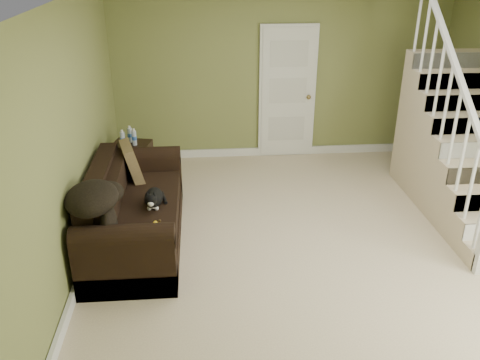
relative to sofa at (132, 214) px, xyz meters
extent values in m
cube|color=tan|center=(2.02, -0.31, -0.33)|extent=(5.00, 5.50, 0.01)
cube|color=white|center=(2.02, -0.31, 2.27)|extent=(5.00, 5.50, 0.01)
cube|color=olive|center=(2.02, 2.44, 0.97)|extent=(5.00, 0.04, 2.60)
cube|color=olive|center=(2.02, -3.06, 0.97)|extent=(5.00, 0.04, 2.60)
cube|color=olive|center=(-0.48, -0.31, 0.97)|extent=(0.04, 5.50, 2.60)
cube|color=white|center=(2.02, 2.41, -0.27)|extent=(5.00, 0.04, 0.12)
cube|color=white|center=(-0.45, -0.31, -0.27)|extent=(0.04, 5.50, 0.12)
cube|color=white|center=(2.12, 2.41, 0.68)|extent=(0.86, 0.05, 2.02)
cube|color=white|center=(2.12, 2.39, 0.67)|extent=(0.78, 0.04, 1.96)
sphere|color=olive|center=(2.44, 2.34, 0.62)|extent=(0.07, 0.07, 0.07)
cylinder|color=white|center=(3.57, -0.50, 0.52)|extent=(0.04, 0.04, 0.90)
cylinder|color=white|center=(3.57, -0.23, 0.72)|extent=(0.04, 0.04, 0.90)
cube|color=tan|center=(4.02, 0.04, 0.07)|extent=(1.00, 0.27, 0.80)
cylinder|color=white|center=(3.57, 0.04, 0.92)|extent=(0.04, 0.04, 0.90)
cube|color=tan|center=(4.02, 0.31, 0.17)|extent=(1.00, 0.27, 1.00)
cylinder|color=white|center=(3.57, 0.31, 1.12)|extent=(0.04, 0.04, 0.90)
cube|color=tan|center=(4.02, 0.58, 0.27)|extent=(1.00, 0.27, 1.20)
cylinder|color=white|center=(3.57, 0.58, 1.32)|extent=(0.04, 0.04, 0.90)
cube|color=tan|center=(4.02, 0.85, 0.37)|extent=(1.00, 0.27, 1.40)
cylinder|color=white|center=(3.57, 0.85, 1.52)|extent=(0.04, 0.04, 0.90)
cube|color=tan|center=(4.02, 1.12, 0.47)|extent=(1.00, 0.27, 1.60)
cylinder|color=white|center=(3.57, 1.12, 1.72)|extent=(0.04, 0.04, 0.90)
cube|color=tan|center=(4.02, 1.39, 0.57)|extent=(1.00, 0.27, 1.80)
cylinder|color=white|center=(3.57, 1.39, 1.92)|extent=(0.04, 0.04, 0.90)
cube|color=white|center=(3.57, 0.31, 1.57)|extent=(0.06, 2.46, 1.84)
cube|color=black|center=(0.05, 0.00, -0.21)|extent=(0.95, 2.19, 0.25)
cube|color=black|center=(0.15, 0.00, 0.03)|extent=(0.72, 1.65, 0.22)
cube|color=black|center=(0.05, -0.97, -0.02)|extent=(0.95, 0.25, 0.62)
cube|color=black|center=(0.05, 0.97, -0.02)|extent=(0.95, 0.25, 0.62)
cylinder|color=black|center=(0.05, -0.97, 0.29)|extent=(0.95, 0.25, 0.25)
cylinder|color=black|center=(0.05, 0.97, 0.29)|extent=(0.95, 0.25, 0.25)
cube|color=black|center=(-0.33, 0.00, 0.22)|extent=(0.20, 1.69, 0.63)
cube|color=black|center=(-0.17, 0.00, 0.30)|extent=(0.14, 1.63, 0.35)
cube|color=black|center=(-0.17, 1.48, -0.03)|extent=(0.59, 0.59, 0.59)
cylinder|color=silver|center=(-0.25, 1.43, 0.36)|extent=(0.06, 0.06, 0.20)
cylinder|color=blue|center=(-0.25, 1.43, 0.36)|extent=(0.07, 0.07, 0.05)
cylinder|color=white|center=(-0.25, 1.43, 0.48)|extent=(0.03, 0.03, 0.03)
cylinder|color=silver|center=(-0.10, 1.46, 0.36)|extent=(0.06, 0.06, 0.20)
cylinder|color=blue|center=(-0.10, 1.46, 0.36)|extent=(0.07, 0.07, 0.05)
cylinder|color=white|center=(-0.10, 1.46, 0.48)|extent=(0.03, 0.03, 0.03)
cylinder|color=silver|center=(-0.17, 1.58, 0.36)|extent=(0.06, 0.06, 0.20)
cylinder|color=blue|center=(-0.17, 1.58, 0.36)|extent=(0.07, 0.07, 0.05)
cylinder|color=white|center=(-0.17, 1.58, 0.48)|extent=(0.03, 0.03, 0.03)
ellipsoid|color=black|center=(0.26, -0.07, 0.23)|extent=(0.21, 0.36, 0.19)
ellipsoid|color=white|center=(0.26, -0.15, 0.20)|extent=(0.12, 0.15, 0.10)
sphere|color=black|center=(0.26, -0.25, 0.30)|extent=(0.13, 0.13, 0.13)
ellipsoid|color=white|center=(0.26, -0.30, 0.28)|extent=(0.07, 0.06, 0.06)
cone|color=black|center=(0.22, -0.24, 0.36)|extent=(0.05, 0.05, 0.06)
cone|color=black|center=(0.29, -0.24, 0.36)|extent=(0.05, 0.05, 0.06)
cylinder|color=black|center=(0.35, 0.06, 0.16)|extent=(0.09, 0.26, 0.04)
ellipsoid|color=yellow|center=(0.30, -0.58, 0.17)|extent=(0.06, 0.21, 0.06)
cube|color=#47321C|center=(-0.04, 0.69, 0.33)|extent=(0.34, 0.53, 0.50)
ellipsoid|color=black|center=(-0.25, -0.70, 0.57)|extent=(0.60, 0.72, 0.26)
camera|label=1|loc=(0.80, -5.03, 2.74)|focal=38.00mm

